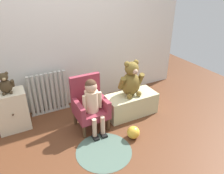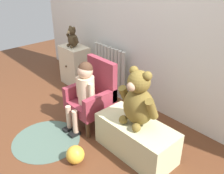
{
  "view_description": "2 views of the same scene",
  "coord_description": "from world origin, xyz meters",
  "px_view_note": "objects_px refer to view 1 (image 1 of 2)",
  "views": [
    {
      "loc": [
        -0.85,
        -1.84,
        1.81
      ],
      "look_at": [
        0.32,
        0.4,
        0.51
      ],
      "focal_mm": 35.0,
      "sensor_mm": 36.0,
      "label": 1
    },
    {
      "loc": [
        1.8,
        -0.92,
        1.57
      ],
      "look_at": [
        0.25,
        0.47,
        0.5
      ],
      "focal_mm": 40.0,
      "sensor_mm": 36.0,
      "label": 2
    }
  ],
  "objects_px": {
    "low_bench": "(131,104)",
    "small_teddy_bear": "(5,84)",
    "radiator": "(49,93)",
    "child_armchair": "(89,104)",
    "small_dresser": "(12,111)",
    "large_teddy_bear": "(131,80)",
    "floor_rug": "(104,151)",
    "child_figure": "(92,99)",
    "toy_ball": "(133,132)"
  },
  "relations": [
    {
      "from": "low_bench",
      "to": "small_teddy_bear",
      "type": "distance_m",
      "value": 1.66
    },
    {
      "from": "radiator",
      "to": "low_bench",
      "type": "bearing_deg",
      "value": -30.12
    },
    {
      "from": "radiator",
      "to": "child_armchair",
      "type": "bearing_deg",
      "value": -55.23
    },
    {
      "from": "small_dresser",
      "to": "child_armchair",
      "type": "distance_m",
      "value": 0.99
    },
    {
      "from": "small_dresser",
      "to": "small_teddy_bear",
      "type": "relative_size",
      "value": 1.97
    },
    {
      "from": "large_teddy_bear",
      "to": "floor_rug",
      "type": "bearing_deg",
      "value": -141.69
    },
    {
      "from": "child_figure",
      "to": "large_teddy_bear",
      "type": "bearing_deg",
      "value": 9.18
    },
    {
      "from": "toy_ball",
      "to": "child_armchair",
      "type": "bearing_deg",
      "value": 126.44
    },
    {
      "from": "radiator",
      "to": "low_bench",
      "type": "relative_size",
      "value": 0.84
    },
    {
      "from": "child_figure",
      "to": "floor_rug",
      "type": "height_order",
      "value": "child_figure"
    },
    {
      "from": "child_armchair",
      "to": "toy_ball",
      "type": "xyz_separation_m",
      "value": [
        0.37,
        -0.5,
        -0.24
      ]
    },
    {
      "from": "radiator",
      "to": "small_dresser",
      "type": "bearing_deg",
      "value": -160.54
    },
    {
      "from": "toy_ball",
      "to": "low_bench",
      "type": "bearing_deg",
      "value": 61.64
    },
    {
      "from": "floor_rug",
      "to": "toy_ball",
      "type": "bearing_deg",
      "value": 6.51
    },
    {
      "from": "small_dresser",
      "to": "large_teddy_bear",
      "type": "distance_m",
      "value": 1.6
    },
    {
      "from": "small_teddy_bear",
      "to": "large_teddy_bear",
      "type": "bearing_deg",
      "value": -14.46
    },
    {
      "from": "small_dresser",
      "to": "floor_rug",
      "type": "distance_m",
      "value": 1.29
    },
    {
      "from": "low_bench",
      "to": "floor_rug",
      "type": "bearing_deg",
      "value": -142.56
    },
    {
      "from": "small_teddy_bear",
      "to": "small_dresser",
      "type": "bearing_deg",
      "value": 77.41
    },
    {
      "from": "radiator",
      "to": "child_figure",
      "type": "relative_size",
      "value": 0.87
    },
    {
      "from": "small_dresser",
      "to": "low_bench",
      "type": "bearing_deg",
      "value": -15.06
    },
    {
      "from": "child_figure",
      "to": "radiator",
      "type": "bearing_deg",
      "value": 120.12
    },
    {
      "from": "radiator",
      "to": "small_teddy_bear",
      "type": "relative_size",
      "value": 2.27
    },
    {
      "from": "floor_rug",
      "to": "toy_ball",
      "type": "distance_m",
      "value": 0.44
    },
    {
      "from": "radiator",
      "to": "low_bench",
      "type": "xyz_separation_m",
      "value": [
        1.02,
        -0.59,
        -0.15
      ]
    },
    {
      "from": "large_teddy_bear",
      "to": "floor_rug",
      "type": "relative_size",
      "value": 0.78
    },
    {
      "from": "radiator",
      "to": "child_armchair",
      "type": "relative_size",
      "value": 0.89
    },
    {
      "from": "large_teddy_bear",
      "to": "toy_ball",
      "type": "bearing_deg",
      "value": -117.2
    },
    {
      "from": "small_dresser",
      "to": "large_teddy_bear",
      "type": "bearing_deg",
      "value": -14.7
    },
    {
      "from": "child_figure",
      "to": "floor_rug",
      "type": "relative_size",
      "value": 1.09
    },
    {
      "from": "small_dresser",
      "to": "small_teddy_bear",
      "type": "xyz_separation_m",
      "value": [
        -0.0,
        -0.01,
        0.39
      ]
    },
    {
      "from": "radiator",
      "to": "large_teddy_bear",
      "type": "xyz_separation_m",
      "value": [
        1.02,
        -0.58,
        0.23
      ]
    },
    {
      "from": "low_bench",
      "to": "toy_ball",
      "type": "distance_m",
      "value": 0.55
    },
    {
      "from": "low_bench",
      "to": "floor_rug",
      "type": "xyz_separation_m",
      "value": [
        -0.69,
        -0.53,
        -0.15
      ]
    },
    {
      "from": "radiator",
      "to": "floor_rug",
      "type": "bearing_deg",
      "value": -73.32
    },
    {
      "from": "small_dresser",
      "to": "radiator",
      "type": "bearing_deg",
      "value": 19.46
    },
    {
      "from": "small_dresser",
      "to": "child_figure",
      "type": "bearing_deg",
      "value": -28.92
    },
    {
      "from": "low_bench",
      "to": "child_figure",
      "type": "bearing_deg",
      "value": -171.97
    },
    {
      "from": "low_bench",
      "to": "floor_rug",
      "type": "distance_m",
      "value": 0.88
    },
    {
      "from": "large_teddy_bear",
      "to": "toy_ball",
      "type": "relative_size",
      "value": 3.16
    },
    {
      "from": "small_dresser",
      "to": "large_teddy_bear",
      "type": "xyz_separation_m",
      "value": [
        1.53,
        -0.4,
        0.27
      ]
    },
    {
      "from": "low_bench",
      "to": "small_dresser",
      "type": "bearing_deg",
      "value": 164.94
    },
    {
      "from": "small_dresser",
      "to": "child_armchair",
      "type": "relative_size",
      "value": 0.78
    },
    {
      "from": "large_teddy_bear",
      "to": "floor_rug",
      "type": "xyz_separation_m",
      "value": [
        -0.68,
        -0.54,
        -0.53
      ]
    },
    {
      "from": "low_bench",
      "to": "toy_ball",
      "type": "xyz_separation_m",
      "value": [
        -0.26,
        -0.48,
        -0.08
      ]
    },
    {
      "from": "child_armchair",
      "to": "floor_rug",
      "type": "relative_size",
      "value": 1.06
    },
    {
      "from": "floor_rug",
      "to": "child_armchair",
      "type": "bearing_deg",
      "value": 83.75
    },
    {
      "from": "radiator",
      "to": "child_figure",
      "type": "xyz_separation_m",
      "value": [
        0.4,
        -0.68,
        0.15
      ]
    },
    {
      "from": "radiator",
      "to": "small_teddy_bear",
      "type": "height_order",
      "value": "small_teddy_bear"
    },
    {
      "from": "low_bench",
      "to": "small_teddy_bear",
      "type": "bearing_deg",
      "value": 165.18
    }
  ]
}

